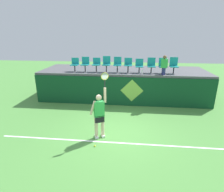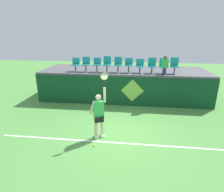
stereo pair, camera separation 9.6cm
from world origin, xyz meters
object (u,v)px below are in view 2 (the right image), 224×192
tennis_player (99,114)px  stadium_chair_1 (86,63)px  water_bottle (143,72)px  stadium_chair_8 (163,65)px  tennis_ball (94,146)px  stadium_chair_6 (140,65)px  stadium_chair_7 (152,65)px  stadium_chair_2 (97,64)px  stadium_chair_5 (129,64)px  stadium_chair_9 (175,65)px  spectator_0 (165,65)px  stadium_chair_0 (76,64)px  stadium_chair_4 (118,64)px  stadium_chair_3 (107,63)px

tennis_player → stadium_chair_1: stadium_chair_1 is taller
water_bottle → stadium_chair_8: bearing=23.3°
tennis_ball → stadium_chair_6: size_ratio=0.08×
tennis_ball → stadium_chair_7: bearing=64.7°
stadium_chair_2 → stadium_chair_5: size_ratio=0.98×
water_bottle → stadium_chair_9: stadium_chair_9 is taller
stadium_chair_7 → spectator_0: (0.63, -0.44, 0.08)m
stadium_chair_0 → spectator_0: (5.10, -0.43, 0.10)m
stadium_chair_0 → tennis_ball: bearing=-66.8°
tennis_ball → stadium_chair_0: bearing=113.2°
stadium_chair_9 → stadium_chair_4: bearing=-179.9°
tennis_ball → stadium_chair_6: (1.66, 4.95, 2.18)m
stadium_chair_7 → water_bottle: bearing=-136.5°
tennis_player → stadium_chair_8: (2.91, 4.27, 1.23)m
tennis_player → stadium_chair_3: size_ratio=2.89×
stadium_chair_5 → stadium_chair_9: stadium_chair_9 is taller
tennis_ball → stadium_chair_5: stadium_chair_5 is taller
stadium_chair_1 → tennis_ball: bearing=-73.3°
stadium_chair_2 → stadium_chair_3: size_ratio=0.89×
tennis_ball → water_bottle: water_bottle is taller
water_bottle → stadium_chair_1: 3.36m
tennis_player → tennis_ball: bearing=-95.5°
tennis_player → stadium_chair_6: 4.71m
stadium_chair_3 → stadium_chair_7: bearing=0.0°
tennis_player → stadium_chair_2: bearing=101.8°
spectator_0 → stadium_chair_7: bearing=145.1°
stadium_chair_6 → spectator_0: (1.31, -0.44, 0.11)m
stadium_chair_2 → stadium_chair_6: 2.49m
stadium_chair_1 → stadium_chair_6: stadium_chair_1 is taller
stadium_chair_9 → stadium_chair_2: bearing=-179.8°
tennis_ball → stadium_chair_1: (-1.49, 4.95, 2.23)m
stadium_chair_3 → stadium_chair_9: stadium_chair_3 is taller
stadium_chair_8 → spectator_0: (-0.00, -0.44, 0.09)m
tennis_player → stadium_chair_7: (2.28, 4.27, 1.24)m
stadium_chair_7 → stadium_chair_8: (0.63, 0.00, -0.01)m
stadium_chair_0 → stadium_chair_8: (5.10, 0.01, 0.01)m
stadium_chair_1 → stadium_chair_4: bearing=0.0°
stadium_chair_1 → stadium_chair_2: bearing=-0.5°
stadium_chair_9 → spectator_0: size_ratio=0.85×
water_bottle → stadium_chair_3: bearing=166.3°
stadium_chair_6 → stadium_chair_7: stadium_chair_7 is taller
water_bottle → stadium_chair_8: 1.31m
spectator_0 → stadium_chair_0: bearing=175.1°
stadium_chair_0 → stadium_chair_1: (0.63, 0.00, 0.03)m
stadium_chair_4 → tennis_player: bearing=-94.6°
stadium_chair_7 → stadium_chair_9: 1.24m
stadium_chair_7 → stadium_chair_9: size_ratio=0.96×
stadium_chair_5 → spectator_0: spectator_0 is taller
water_bottle → stadium_chair_1: size_ratio=0.29×
stadium_chair_0 → stadium_chair_6: 3.78m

